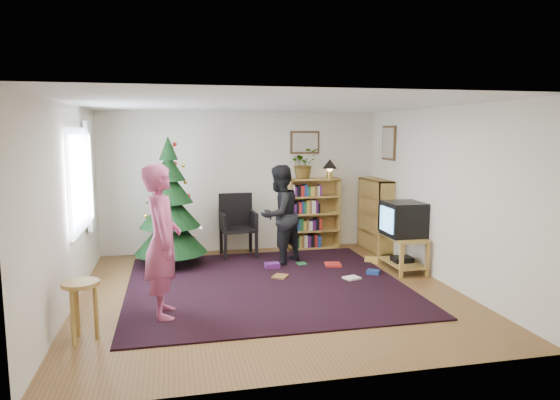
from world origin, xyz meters
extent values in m
plane|color=brown|center=(0.00, 0.00, 0.00)|extent=(5.00, 5.00, 0.00)
plane|color=white|center=(0.00, 0.00, 2.50)|extent=(5.00, 5.00, 0.00)
cube|color=silver|center=(0.00, 2.50, 1.25)|extent=(5.00, 0.02, 2.50)
cube|color=silver|center=(0.00, -2.50, 1.25)|extent=(5.00, 0.02, 2.50)
cube|color=silver|center=(-2.50, 0.00, 1.25)|extent=(0.02, 5.00, 2.50)
cube|color=silver|center=(2.50, 0.00, 1.25)|extent=(0.02, 5.00, 2.50)
cube|color=black|center=(0.00, 0.30, 0.01)|extent=(3.80, 3.60, 0.02)
cube|color=silver|center=(-2.47, 0.60, 1.50)|extent=(0.04, 1.20, 1.40)
cube|color=silver|center=(-2.43, 1.30, 1.50)|extent=(0.06, 0.35, 1.60)
cube|color=#4C3319|center=(1.15, 2.48, 1.95)|extent=(0.55, 0.03, 0.42)
cube|color=beige|center=(1.15, 2.48, 1.95)|extent=(0.47, 0.01, 0.34)
cube|color=#4C3319|center=(2.48, 1.75, 1.95)|extent=(0.03, 0.50, 0.60)
cube|color=beige|center=(2.48, 1.75, 1.95)|extent=(0.01, 0.42, 0.52)
cylinder|color=#3F2816|center=(-1.30, 1.60, 0.11)|extent=(0.11, 0.11, 0.22)
cone|color=black|center=(-1.30, 1.60, 0.54)|extent=(1.15, 1.15, 0.65)
cone|color=black|center=(-1.30, 1.60, 0.93)|extent=(0.96, 0.96, 0.57)
cone|color=black|center=(-1.30, 1.60, 1.29)|extent=(0.74, 0.74, 0.51)
cone|color=black|center=(-1.30, 1.60, 1.61)|extent=(0.52, 0.52, 0.44)
cone|color=black|center=(-1.30, 1.60, 1.89)|extent=(0.30, 0.30, 0.37)
cube|color=#A2823A|center=(1.29, 2.34, 0.65)|extent=(0.95, 0.30, 1.30)
cube|color=#A2823A|center=(1.29, 2.34, 1.29)|extent=(0.95, 0.30, 0.03)
cube|color=#A2823A|center=(2.34, 1.94, 0.65)|extent=(0.30, 0.95, 1.30)
cube|color=#A2823A|center=(2.34, 1.94, 1.29)|extent=(0.30, 0.95, 0.03)
cube|color=#A2823A|center=(2.22, 0.58, 0.53)|extent=(0.48, 0.86, 0.04)
cube|color=#A2823A|center=(2.01, 0.18, 0.26)|extent=(0.05, 0.05, 0.51)
cube|color=#A2823A|center=(2.43, 0.18, 0.26)|extent=(0.05, 0.05, 0.51)
cube|color=#A2823A|center=(2.01, 0.98, 0.26)|extent=(0.05, 0.05, 0.51)
cube|color=#A2823A|center=(2.43, 0.98, 0.26)|extent=(0.05, 0.05, 0.51)
cube|color=#A2823A|center=(2.22, 0.58, 0.12)|extent=(0.44, 0.82, 0.03)
cube|color=black|center=(2.22, 0.58, 0.17)|extent=(0.30, 0.25, 0.08)
cube|color=black|center=(2.22, 0.58, 0.81)|extent=(0.55, 0.60, 0.53)
cube|color=#5DB9FF|center=(1.94, 0.58, 0.81)|extent=(0.01, 0.47, 0.38)
cube|color=black|center=(-0.16, 1.99, 0.48)|extent=(0.61, 0.61, 0.05)
cube|color=black|center=(-0.16, 2.26, 0.78)|extent=(0.59, 0.07, 0.59)
cube|color=black|center=(-0.42, 1.73, 0.24)|extent=(0.05, 0.05, 0.48)
cube|color=black|center=(0.11, 1.73, 0.24)|extent=(0.05, 0.05, 0.48)
cube|color=black|center=(-0.42, 2.26, 0.24)|extent=(0.05, 0.05, 0.48)
cube|color=black|center=(0.11, 2.26, 0.24)|extent=(0.05, 0.05, 0.48)
cylinder|color=#A2823A|center=(-2.20, -1.15, 0.61)|extent=(0.38, 0.38, 0.04)
cylinder|color=#A2823A|center=(-2.06, -1.15, 0.29)|extent=(0.05, 0.05, 0.59)
cylinder|color=#A2823A|center=(-2.27, -1.03, 0.29)|extent=(0.05, 0.05, 0.59)
cylinder|color=#A2823A|center=(-2.27, -1.27, 0.29)|extent=(0.05, 0.05, 0.59)
imported|color=#AA446D|center=(-1.38, -0.63, 0.90)|extent=(0.45, 0.67, 1.79)
imported|color=black|center=(0.43, 1.36, 0.81)|extent=(1.00, 0.97, 1.62)
imported|color=gray|center=(1.09, 2.34, 1.57)|extent=(0.58, 0.53, 0.55)
cylinder|color=#A57F33|center=(1.59, 2.34, 1.35)|extent=(0.11, 0.11, 0.11)
sphere|color=#FFD88C|center=(1.59, 2.34, 1.47)|extent=(0.11, 0.11, 0.11)
cone|color=black|center=(1.59, 2.34, 1.56)|extent=(0.26, 0.26, 0.17)
cube|color=#A51E19|center=(1.23, 0.99, 0.04)|extent=(0.20, 0.20, 0.08)
cube|color=navy|center=(1.68, 0.43, 0.04)|extent=(0.20, 0.20, 0.08)
cube|color=#1E592D|center=(0.76, 1.20, 0.04)|extent=(0.20, 0.20, 0.08)
cube|color=gold|center=(1.96, 1.17, 0.04)|extent=(0.20, 0.20, 0.08)
cube|color=brown|center=(0.27, 0.56, 0.04)|extent=(0.20, 0.20, 0.08)
cube|color=beige|center=(1.27, 0.25, 0.04)|extent=(0.20, 0.20, 0.08)
cube|color=#4C1959|center=(0.26, 1.09, 0.04)|extent=(0.20, 0.20, 0.08)
camera|label=1|loc=(-1.26, -6.40, 2.15)|focal=32.00mm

